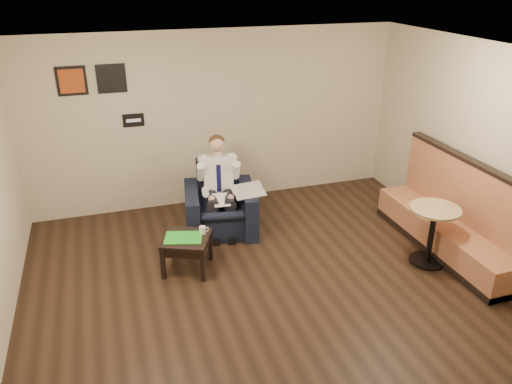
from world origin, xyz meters
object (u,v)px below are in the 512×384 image
object	(u,v)px
armchair	(220,200)
seated_man	(220,192)
green_folder	(183,238)
side_table	(187,253)
cafe_table	(431,235)
smartphone	(193,231)
coffee_mug	(202,230)
banquette	(449,208)

from	to	relation	value
armchair	seated_man	distance (m)	0.22
seated_man	green_folder	bearing A→B (deg)	-122.05
side_table	cafe_table	distance (m)	3.22
armchair	cafe_table	world-z (taller)	armchair
smartphone	cafe_table	world-z (taller)	cafe_table
smartphone	green_folder	bearing A→B (deg)	-103.96
seated_man	coffee_mug	size ratio (longest dim) A/B	13.61
smartphone	cafe_table	size ratio (longest dim) A/B	0.18
banquette	cafe_table	xyz separation A→B (m)	(-0.40, -0.22, -0.24)
cafe_table	seated_man	bearing A→B (deg)	146.81
side_table	banquette	bearing A→B (deg)	-9.77
side_table	banquette	distance (m)	3.58
armchair	coffee_mug	world-z (taller)	armchair
side_table	cafe_table	bearing A→B (deg)	-14.81
cafe_table	green_folder	bearing A→B (deg)	165.47
armchair	green_folder	distance (m)	1.16
seated_man	armchair	bearing A→B (deg)	90.00
armchair	green_folder	bearing A→B (deg)	-118.68
green_folder	cafe_table	size ratio (longest dim) A/B	0.58
seated_man	smartphone	world-z (taller)	seated_man
smartphone	side_table	bearing A→B (deg)	-97.35
armchair	smartphone	distance (m)	0.96
armchair	smartphone	bearing A→B (deg)	-116.51
banquette	cafe_table	size ratio (longest dim) A/B	3.13
seated_man	green_folder	world-z (taller)	seated_man
smartphone	cafe_table	distance (m)	3.14
green_folder	smartphone	world-z (taller)	green_folder
side_table	coffee_mug	size ratio (longest dim) A/B	5.79
armchair	coffee_mug	size ratio (longest dim) A/B	10.26
green_folder	banquette	world-z (taller)	banquette
seated_man	smartphone	distance (m)	0.87
side_table	smartphone	size ratio (longest dim) A/B	3.93
seated_man	cafe_table	distance (m)	2.94
banquette	armchair	bearing A→B (deg)	151.89
green_folder	smartphone	bearing A→B (deg)	42.07
banquette	side_table	bearing A→B (deg)	170.23
seated_man	banquette	xyz separation A→B (m)	(2.85, -1.39, -0.03)
green_folder	banquette	distance (m)	3.60
smartphone	banquette	world-z (taller)	banquette
seated_man	banquette	distance (m)	3.17
seated_man	coffee_mug	distance (m)	0.87
side_table	coffee_mug	bearing A→B (deg)	9.72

